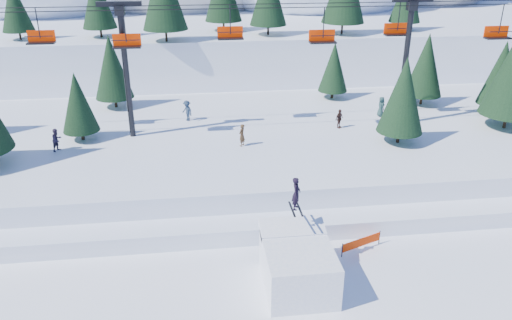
{
  "coord_description": "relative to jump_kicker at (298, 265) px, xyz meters",
  "views": [
    {
      "loc": [
        -3.95,
        -20.01,
        16.83
      ],
      "look_at": [
        -0.64,
        6.0,
        5.2
      ],
      "focal_mm": 35.0,
      "sensor_mm": 36.0,
      "label": 1
    }
  ],
  "objects": [
    {
      "name": "banner_near",
      "position": [
        4.38,
        2.72,
        -0.77
      ],
      "size": [
        2.66,
        1.1,
        0.9
      ],
      "color": "black",
      "rests_on": "ground"
    },
    {
      "name": "conifer_stand",
      "position": [
        0.11,
        16.93,
        5.52
      ],
      "size": [
        61.18,
        16.42,
        8.79
      ],
      "color": "black",
      "rests_on": "mid_shelf"
    },
    {
      "name": "chairlift",
      "position": [
        1.14,
        16.98,
        8.01
      ],
      "size": [
        46.0,
        3.21,
        10.28
      ],
      "color": "black",
      "rests_on": "mid_shelf"
    },
    {
      "name": "jump_kicker",
      "position": [
        0.0,
        0.0,
        0.0
      ],
      "size": [
        3.52,
        4.79,
        5.62
      ],
      "color": "white",
      "rests_on": "ground"
    },
    {
      "name": "distant_skiers",
      "position": [
        -2.11,
        17.48,
        2.05
      ],
      "size": [
        27.23,
        7.34,
        1.78
      ],
      "color": "#1F3A38",
      "rests_on": "mid_shelf"
    },
    {
      "name": "banner_far",
      "position": [
        8.81,
        5.16,
        -0.77
      ],
      "size": [
        2.86,
        0.08,
        0.9
      ],
      "color": "black",
      "rests_on": "ground"
    },
    {
      "name": "berm",
      "position": [
        -0.93,
        6.93,
        -0.76
      ],
      "size": [
        70.0,
        6.0,
        1.1
      ],
      "primitive_type": "cube",
      "color": "white",
      "rests_on": "ground"
    },
    {
      "name": "ground",
      "position": [
        -0.93,
        -1.07,
        -1.31
      ],
      "size": [
        160.0,
        160.0,
        0.0
      ],
      "primitive_type": "plane",
      "color": "white",
      "rests_on": "ground"
    },
    {
      "name": "mid_shelf",
      "position": [
        -0.93,
        16.93,
        -0.06
      ],
      "size": [
        70.0,
        22.0,
        2.5
      ],
      "primitive_type": "cube",
      "color": "white",
      "rests_on": "ground"
    }
  ]
}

